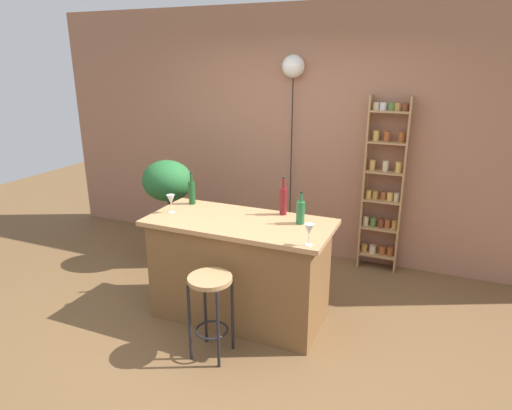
{
  "coord_description": "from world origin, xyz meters",
  "views": [
    {
      "loc": [
        1.52,
        -2.92,
        2.22
      ],
      "look_at": [
        0.05,
        0.55,
        0.99
      ],
      "focal_mm": 31.3,
      "sensor_mm": 36.0,
      "label": 1
    }
  ],
  "objects_px": {
    "spice_shelf": "(383,186)",
    "wine_glass_center": "(309,230)",
    "plant_stool": "(172,248)",
    "bottle_wine_red": "(283,200)",
    "bar_stool": "(211,297)",
    "pendant_globe_light": "(293,68)",
    "potted_plant": "(168,188)",
    "bottle_spirits_clear": "(192,192)",
    "wine_glass_left": "(171,200)",
    "bottle_sauce_amber": "(300,212)"
  },
  "relations": [
    {
      "from": "potted_plant",
      "to": "bottle_wine_red",
      "type": "relative_size",
      "value": 2.45
    },
    {
      "from": "plant_stool",
      "to": "pendant_globe_light",
      "type": "distance_m",
      "value": 2.4
    },
    {
      "from": "potted_plant",
      "to": "bottle_sauce_amber",
      "type": "relative_size",
      "value": 3.0
    },
    {
      "from": "bar_stool",
      "to": "bottle_spirits_clear",
      "type": "relative_size",
      "value": 2.19
    },
    {
      "from": "bottle_wine_red",
      "to": "bottle_sauce_amber",
      "type": "height_order",
      "value": "bottle_wine_red"
    },
    {
      "from": "bar_stool",
      "to": "pendant_globe_light",
      "type": "bearing_deg",
      "value": 92.5
    },
    {
      "from": "spice_shelf",
      "to": "wine_glass_center",
      "type": "height_order",
      "value": "spice_shelf"
    },
    {
      "from": "bar_stool",
      "to": "pendant_globe_light",
      "type": "distance_m",
      "value": 2.69
    },
    {
      "from": "potted_plant",
      "to": "pendant_globe_light",
      "type": "distance_m",
      "value": 1.87
    },
    {
      "from": "bar_stool",
      "to": "spice_shelf",
      "type": "distance_m",
      "value": 2.34
    },
    {
      "from": "bar_stool",
      "to": "bottle_spirits_clear",
      "type": "bearing_deg",
      "value": 127.1
    },
    {
      "from": "potted_plant",
      "to": "wine_glass_left",
      "type": "bearing_deg",
      "value": -54.27
    },
    {
      "from": "bar_stool",
      "to": "wine_glass_center",
      "type": "relative_size",
      "value": 4.11
    },
    {
      "from": "spice_shelf",
      "to": "potted_plant",
      "type": "height_order",
      "value": "spice_shelf"
    },
    {
      "from": "bar_stool",
      "to": "potted_plant",
      "type": "height_order",
      "value": "potted_plant"
    },
    {
      "from": "wine_glass_center",
      "to": "pendant_globe_light",
      "type": "height_order",
      "value": "pendant_globe_light"
    },
    {
      "from": "spice_shelf",
      "to": "potted_plant",
      "type": "distance_m",
      "value": 2.32
    },
    {
      "from": "bottle_spirits_clear",
      "to": "potted_plant",
      "type": "bearing_deg",
      "value": 141.38
    },
    {
      "from": "bar_stool",
      "to": "plant_stool",
      "type": "relative_size",
      "value": 1.88
    },
    {
      "from": "potted_plant",
      "to": "wine_glass_left",
      "type": "relative_size",
      "value": 5.08
    },
    {
      "from": "potted_plant",
      "to": "bottle_wine_red",
      "type": "distance_m",
      "value": 1.55
    },
    {
      "from": "spice_shelf",
      "to": "plant_stool",
      "type": "xyz_separation_m",
      "value": [
        -2.18,
        -0.78,
        -0.77
      ]
    },
    {
      "from": "plant_stool",
      "to": "potted_plant",
      "type": "distance_m",
      "value": 0.71
    },
    {
      "from": "pendant_globe_light",
      "to": "bottle_sauce_amber",
      "type": "bearing_deg",
      "value": -68.35
    },
    {
      "from": "spice_shelf",
      "to": "wine_glass_center",
      "type": "distance_m",
      "value": 1.8
    },
    {
      "from": "bottle_spirits_clear",
      "to": "wine_glass_center",
      "type": "bearing_deg",
      "value": -22.12
    },
    {
      "from": "spice_shelf",
      "to": "wine_glass_center",
      "type": "relative_size",
      "value": 11.47
    },
    {
      "from": "bottle_spirits_clear",
      "to": "wine_glass_center",
      "type": "distance_m",
      "value": 1.4
    },
    {
      "from": "bottle_sauce_amber",
      "to": "wine_glass_center",
      "type": "height_order",
      "value": "bottle_sauce_amber"
    },
    {
      "from": "bottle_wine_red",
      "to": "wine_glass_center",
      "type": "height_order",
      "value": "bottle_wine_red"
    },
    {
      "from": "spice_shelf",
      "to": "bar_stool",
      "type": "bearing_deg",
      "value": -114.61
    },
    {
      "from": "bottle_sauce_amber",
      "to": "wine_glass_center",
      "type": "distance_m",
      "value": 0.45
    },
    {
      "from": "potted_plant",
      "to": "pendant_globe_light",
      "type": "height_order",
      "value": "pendant_globe_light"
    },
    {
      "from": "spice_shelf",
      "to": "wine_glass_center",
      "type": "xyz_separation_m",
      "value": [
        -0.29,
        -1.78,
        0.09
      ]
    },
    {
      "from": "wine_glass_left",
      "to": "pendant_globe_light",
      "type": "bearing_deg",
      "value": 69.84
    },
    {
      "from": "bottle_spirits_clear",
      "to": "wine_glass_left",
      "type": "height_order",
      "value": "bottle_spirits_clear"
    },
    {
      "from": "bar_stool",
      "to": "potted_plant",
      "type": "relative_size",
      "value": 0.81
    },
    {
      "from": "plant_stool",
      "to": "bottle_wine_red",
      "type": "relative_size",
      "value": 1.05
    },
    {
      "from": "bottle_spirits_clear",
      "to": "bottle_sauce_amber",
      "type": "bearing_deg",
      "value": -6.06
    },
    {
      "from": "pendant_globe_light",
      "to": "bar_stool",
      "type": "bearing_deg",
      "value": -87.5
    },
    {
      "from": "pendant_globe_light",
      "to": "bottle_spirits_clear",
      "type": "bearing_deg",
      "value": -112.66
    },
    {
      "from": "bar_stool",
      "to": "wine_glass_left",
      "type": "distance_m",
      "value": 1.02
    },
    {
      "from": "plant_stool",
      "to": "wine_glass_left",
      "type": "distance_m",
      "value": 1.27
    },
    {
      "from": "bottle_spirits_clear",
      "to": "bottle_sauce_amber",
      "type": "relative_size",
      "value": 1.11
    },
    {
      "from": "bottle_wine_red",
      "to": "bar_stool",
      "type": "bearing_deg",
      "value": -106.24
    },
    {
      "from": "bottle_wine_red",
      "to": "spice_shelf",
      "type": "bearing_deg",
      "value": 59.86
    },
    {
      "from": "bottle_wine_red",
      "to": "wine_glass_center",
      "type": "distance_m",
      "value": 0.7
    },
    {
      "from": "spice_shelf",
      "to": "bottle_wine_red",
      "type": "bearing_deg",
      "value": -120.14
    },
    {
      "from": "plant_stool",
      "to": "bottle_wine_red",
      "type": "distance_m",
      "value": 1.77
    },
    {
      "from": "bar_stool",
      "to": "plant_stool",
      "type": "xyz_separation_m",
      "value": [
        -1.23,
        1.31,
        -0.32
      ]
    }
  ]
}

